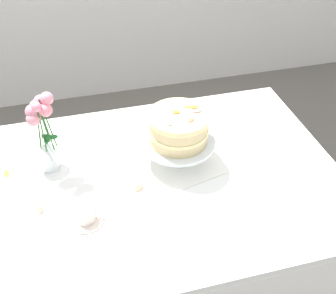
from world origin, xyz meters
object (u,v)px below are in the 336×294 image
dining_table (162,198)px  cake_stand (178,144)px  layer_cake (178,127)px  flower_vase (44,132)px  teacup (86,216)px

dining_table → cake_stand: (0.09, 0.10, 0.18)m
layer_cake → flower_vase: size_ratio=0.68×
layer_cake → teacup: (-0.39, -0.23, -0.14)m
layer_cake → teacup: 0.47m
cake_stand → flower_vase: 0.51m
dining_table → flower_vase: 0.52m
cake_stand → layer_cake: bearing=-13.6°
flower_vase → teacup: size_ratio=2.86×
cake_stand → teacup: 0.46m
layer_cake → teacup: bearing=-149.5°
layer_cake → dining_table: bearing=-131.3°
teacup → cake_stand: bearing=30.5°
layer_cake → flower_vase: (-0.50, 0.08, 0.01)m
dining_table → teacup: bearing=-157.2°
cake_stand → dining_table: bearing=-131.3°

